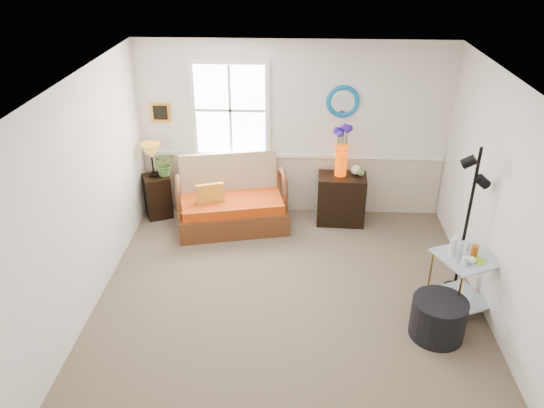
{
  "coord_description": "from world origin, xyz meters",
  "views": [
    {
      "loc": [
        0.06,
        -4.85,
        3.93
      ],
      "look_at": [
        -0.2,
        0.46,
        1.15
      ],
      "focal_mm": 35.0,
      "sensor_mm": 36.0,
      "label": 1
    }
  ],
  "objects_px": {
    "lamp_stand": "(158,196)",
    "ottoman": "(438,318)",
    "cabinet": "(341,199)",
    "floor_lamp": "(467,223)",
    "side_table": "(461,284)",
    "loveseat": "(231,195)"
  },
  "relations": [
    {
      "from": "loveseat",
      "to": "ottoman",
      "type": "distance_m",
      "value": 3.35
    },
    {
      "from": "ottoman",
      "to": "cabinet",
      "type": "bearing_deg",
      "value": 109.67
    },
    {
      "from": "side_table",
      "to": "loveseat",
      "type": "bearing_deg",
      "value": 147.22
    },
    {
      "from": "cabinet",
      "to": "ottoman",
      "type": "distance_m",
      "value": 2.62
    },
    {
      "from": "loveseat",
      "to": "side_table",
      "type": "xyz_separation_m",
      "value": [
        2.81,
        -1.81,
        -0.14
      ]
    },
    {
      "from": "loveseat",
      "to": "lamp_stand",
      "type": "xyz_separation_m",
      "value": [
        -1.16,
        0.28,
        -0.18
      ]
    },
    {
      "from": "loveseat",
      "to": "floor_lamp",
      "type": "bearing_deg",
      "value": -38.59
    },
    {
      "from": "loveseat",
      "to": "lamp_stand",
      "type": "distance_m",
      "value": 1.2
    },
    {
      "from": "side_table",
      "to": "ottoman",
      "type": "xyz_separation_m",
      "value": [
        -0.33,
        -0.43,
        -0.14
      ]
    },
    {
      "from": "cabinet",
      "to": "ottoman",
      "type": "height_order",
      "value": "cabinet"
    },
    {
      "from": "cabinet",
      "to": "side_table",
      "type": "distance_m",
      "value": 2.37
    },
    {
      "from": "lamp_stand",
      "to": "ottoman",
      "type": "relative_size",
      "value": 1.12
    },
    {
      "from": "lamp_stand",
      "to": "side_table",
      "type": "height_order",
      "value": "side_table"
    },
    {
      "from": "cabinet",
      "to": "floor_lamp",
      "type": "bearing_deg",
      "value": -48.98
    },
    {
      "from": "lamp_stand",
      "to": "floor_lamp",
      "type": "relative_size",
      "value": 0.35
    },
    {
      "from": "cabinet",
      "to": "side_table",
      "type": "bearing_deg",
      "value": -56.53
    },
    {
      "from": "lamp_stand",
      "to": "cabinet",
      "type": "distance_m",
      "value": 2.75
    },
    {
      "from": "cabinet",
      "to": "floor_lamp",
      "type": "relative_size",
      "value": 0.4
    },
    {
      "from": "lamp_stand",
      "to": "floor_lamp",
      "type": "xyz_separation_m",
      "value": [
        4.04,
        -1.68,
        0.6
      ]
    },
    {
      "from": "side_table",
      "to": "cabinet",
      "type": "bearing_deg",
      "value": 120.79
    },
    {
      "from": "floor_lamp",
      "to": "ottoman",
      "type": "relative_size",
      "value": 3.18
    },
    {
      "from": "side_table",
      "to": "ottoman",
      "type": "relative_size",
      "value": 1.26
    }
  ]
}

